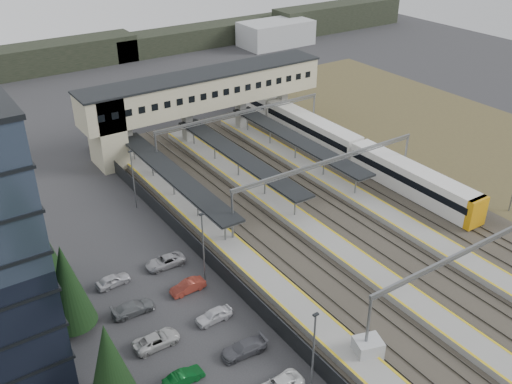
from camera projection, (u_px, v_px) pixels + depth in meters
ground at (323, 302)px, 57.31m from camera, size 220.00×220.00×0.00m
car_park at (230, 383)px, 47.35m from camera, size 10.43×44.50×1.25m
lampposts at (250, 289)px, 52.22m from camera, size 0.50×53.25×8.07m
fence at (242, 291)px, 57.29m from camera, size 0.08×90.00×2.00m
relay_cabin_far at (368, 349)px, 50.04m from camera, size 2.82×2.57×2.15m
rail_corridor at (358, 247)px, 65.37m from camera, size 34.00×90.00×0.92m
canopies at (238, 155)px, 78.48m from camera, size 23.10×30.00×3.28m
footbridge at (190, 96)px, 87.80m from camera, size 40.40×6.40×11.20m
gantries at (393, 205)px, 62.47m from camera, size 28.40×62.28×7.17m
train at (313, 130)px, 90.95m from camera, size 3.04×63.42×3.82m
treeline_far at (151, 45)px, 134.64m from camera, size 170.00×19.00×7.00m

